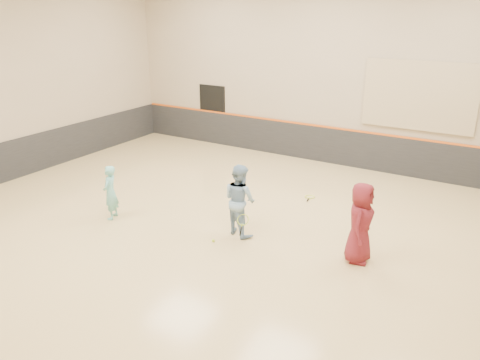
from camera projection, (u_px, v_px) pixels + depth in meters
The scene contains 14 objects.
room at pixel (229, 199), 10.73m from camera, with size 15.04×12.04×6.22m.
wainscot_back at pixel (324, 145), 15.60m from camera, with size 14.90×0.04×1.20m, color #232326.
wainscot_left at pixel (24, 156), 14.41m from camera, with size 0.04×11.90×1.20m, color #232326.
accent_stripe at pixel (325, 127), 15.37m from camera, with size 14.90×0.03×0.06m, color #D85914.
acoustic_panel at pixel (419, 96), 13.57m from camera, with size 3.20×0.08×2.00m, color tan.
doorway at pixel (213, 115), 17.60m from camera, with size 1.10×0.05×2.20m, color black.
girl at pixel (110, 193), 11.42m from camera, with size 0.50×0.33×1.37m, color #6EBEB7.
instructor at pixel (240, 200), 10.60m from camera, with size 0.82×0.64×1.68m, color #7C9FC0.
young_man at pixel (360, 223), 9.44m from camera, with size 0.84×0.54×1.71m, color maroon.
held_racket at pixel (243, 220), 10.39m from camera, with size 0.40×0.40×0.48m, color #9FBA28, non-canonical shape.
spare_racket at pixel (310, 196), 12.90m from camera, with size 0.61×0.61×0.07m, color #C6E732, non-canonical shape.
ball_under_racket at pixel (213, 241), 10.47m from camera, with size 0.07×0.07×0.07m, color #C9ED37.
ball_in_hand at pixel (366, 216), 9.28m from camera, with size 0.07×0.07×0.07m, color #B5C62E.
ball_beside_spare at pixel (242, 174), 14.58m from camera, with size 0.07×0.07×0.07m, color #C0D331.
Camera 1 is at (5.31, -8.36, 4.99)m, focal length 35.00 mm.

